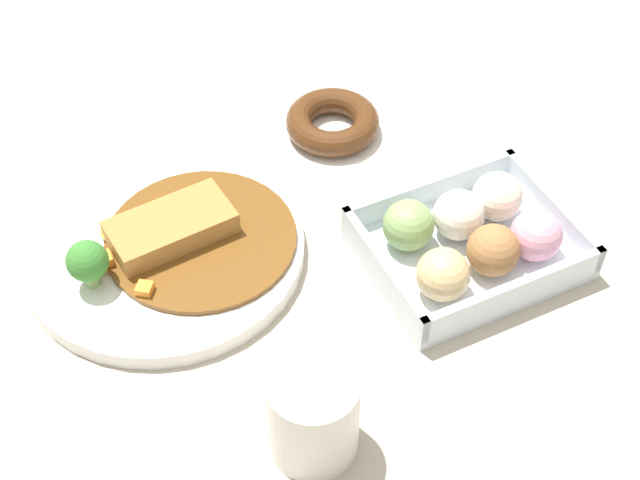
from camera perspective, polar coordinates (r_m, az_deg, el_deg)
ground_plane at (r=0.95m, az=-3.98°, el=1.35°), size 1.60×1.60×0.00m
curry_plate at (r=0.92m, az=-9.65°, el=-0.36°), size 0.28×0.28×0.07m
donut_box at (r=0.90m, az=9.44°, el=0.06°), size 0.20×0.16×0.06m
chocolate_ring_donut at (r=1.04m, az=0.79°, el=7.37°), size 0.12×0.12×0.03m
coffee_mug at (r=0.75m, az=-0.43°, el=-10.88°), size 0.08×0.08×0.09m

